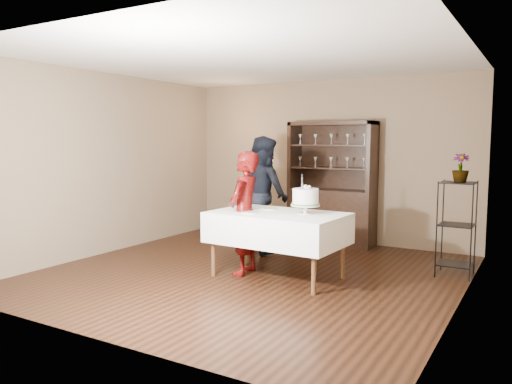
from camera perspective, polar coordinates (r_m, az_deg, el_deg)
floor at (r=6.49m, az=-0.60°, el=-9.26°), size 5.00×5.00×0.00m
ceiling at (r=6.34m, az=-0.63°, el=14.99°), size 5.00×5.00×0.00m
back_wall at (r=8.51m, az=8.09°, el=3.53°), size 5.00×0.02×2.70m
wall_left at (r=7.86m, az=-16.48°, el=3.14°), size 0.02×5.00×2.70m
wall_right at (r=5.43m, az=22.65°, el=1.75°), size 0.02×5.00×2.70m
china_hutch at (r=8.27m, az=8.65°, el=-1.32°), size 1.40×0.48×2.00m
plant_etagere at (r=6.72m, az=21.93°, el=-3.49°), size 0.42×0.42×1.20m
cake_table at (r=6.18m, az=2.46°, el=-4.13°), size 1.67×1.08×0.81m
woman at (r=6.33m, az=-1.33°, el=-2.41°), size 0.43×0.61×1.57m
man at (r=7.59m, az=0.94°, el=-0.25°), size 1.09×1.04×1.77m
cake at (r=6.05m, az=5.67°, el=-0.69°), size 0.38×0.38×0.48m
plate_near at (r=6.09m, az=-0.66°, el=-2.38°), size 0.27×0.27×0.01m
plate_far at (r=6.42m, az=1.51°, el=-1.94°), size 0.25×0.25×0.01m
potted_plant at (r=6.63m, az=22.34°, el=2.57°), size 0.22×0.22×0.35m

